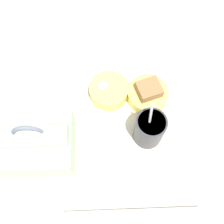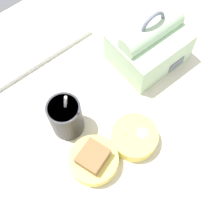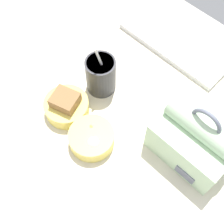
{
  "view_description": "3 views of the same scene",
  "coord_description": "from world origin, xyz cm",
  "px_view_note": "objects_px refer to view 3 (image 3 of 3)",
  "views": [
    {
      "loc": [
        2.3,
        34.06,
        84.01
      ],
      "look_at": [
        1.1,
        1.53,
        7.0
      ],
      "focal_mm": 45.0,
      "sensor_mm": 36.0,
      "label": 1
    },
    {
      "loc": [
        -20.94,
        -25.48,
        82.07
      ],
      "look_at": [
        1.1,
        1.53,
        7.0
      ],
      "focal_mm": 50.0,
      "sensor_mm": 36.0,
      "label": 2
    },
    {
      "loc": [
        29.99,
        -27.89,
        81.45
      ],
      "look_at": [
        1.1,
        1.53,
        7.0
      ],
      "focal_mm": 50.0,
      "sensor_mm": 36.0,
      "label": 3
    }
  ],
  "objects_px": {
    "bento_bowl_sandwich": "(66,106)",
    "bento_bowl_snacks": "(92,138)",
    "keyboard": "(173,46)",
    "soup_cup": "(101,75)",
    "lunch_bag": "(197,138)"
  },
  "relations": [
    {
      "from": "soup_cup",
      "to": "bento_bowl_sandwich",
      "type": "xyz_separation_m",
      "value": [
        -0.01,
        -0.13,
        -0.03
      ]
    },
    {
      "from": "keyboard",
      "to": "bento_bowl_snacks",
      "type": "distance_m",
      "value": 0.42
    },
    {
      "from": "bento_bowl_sandwich",
      "to": "bento_bowl_snacks",
      "type": "bearing_deg",
      "value": -8.23
    },
    {
      "from": "bento_bowl_sandwich",
      "to": "bento_bowl_snacks",
      "type": "xyz_separation_m",
      "value": [
        0.12,
        -0.02,
        -0.0
      ]
    },
    {
      "from": "lunch_bag",
      "to": "soup_cup",
      "type": "xyz_separation_m",
      "value": [
        -0.32,
        -0.03,
        -0.01
      ]
    },
    {
      "from": "soup_cup",
      "to": "bento_bowl_snacks",
      "type": "distance_m",
      "value": 0.19
    },
    {
      "from": "bento_bowl_sandwich",
      "to": "bento_bowl_snacks",
      "type": "relative_size",
      "value": 1.03
    },
    {
      "from": "bento_bowl_sandwich",
      "to": "lunch_bag",
      "type": "bearing_deg",
      "value": 25.82
    },
    {
      "from": "lunch_bag",
      "to": "bento_bowl_sandwich",
      "type": "height_order",
      "value": "lunch_bag"
    },
    {
      "from": "keyboard",
      "to": "lunch_bag",
      "type": "distance_m",
      "value": 0.36
    },
    {
      "from": "keyboard",
      "to": "soup_cup",
      "type": "distance_m",
      "value": 0.28
    },
    {
      "from": "lunch_bag",
      "to": "soup_cup",
      "type": "relative_size",
      "value": 1.04
    },
    {
      "from": "soup_cup",
      "to": "bento_bowl_sandwich",
      "type": "height_order",
      "value": "soup_cup"
    },
    {
      "from": "lunch_bag",
      "to": "bento_bowl_snacks",
      "type": "xyz_separation_m",
      "value": [
        -0.21,
        -0.18,
        -0.04
      ]
    },
    {
      "from": "keyboard",
      "to": "bento_bowl_sandwich",
      "type": "bearing_deg",
      "value": -99.8
    }
  ]
}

